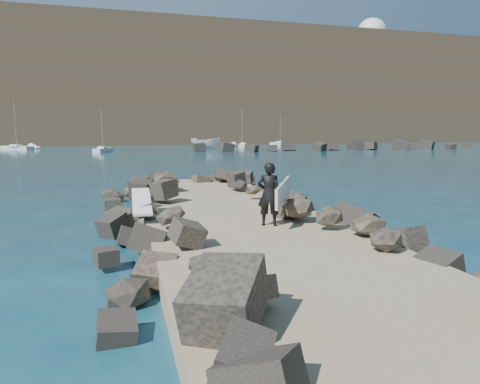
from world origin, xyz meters
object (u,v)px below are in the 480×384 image
Objects in this scene: boat_imported at (206,143)px; radome at (371,38)px; surfer_with_board at (271,194)px; sailboat_d at (242,145)px; surfboard_resting at (142,205)px.

radome is (91.40, 90.17, 42.32)m from boat_imported.
sailboat_d reaches higher than surfer_with_board.
surfboard_resting is 77.83m from sailboat_d.
boat_imported is 135.18m from radome.
boat_imported is 0.71× the size of sailboat_d.
sailboat_d is (-81.98, -82.56, -43.09)m from radome.
surfboard_resting is 4.37m from surfer_with_board.
surfer_with_board is at bearing -164.10° from boat_imported.
surfer_with_board reaches higher than boat_imported.
sailboat_d is (9.41, 7.61, -0.77)m from boat_imported.
boat_imported is 12.13m from sailboat_d.
boat_imported is at bearing 80.57° from surfer_with_board.
radome reaches higher than surfboard_resting.
boat_imported is (15.10, 66.25, 0.08)m from surfboard_resting.
surfer_with_board is 0.11× the size of radome.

